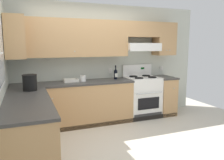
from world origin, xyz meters
The scene contains 9 objects.
ground_plane centered at (0.00, 0.00, 0.00)m, with size 7.04×7.04×0.00m, color beige.
wall_back centered at (0.39, 1.53, 1.48)m, with size 4.68×0.57×2.55m.
counter_back_run centered at (-0.01, 1.24, 0.45)m, with size 3.60×0.65×0.91m.
counter_left_run centered at (-1.24, 0.00, 0.45)m, with size 0.63×1.91×0.91m.
stove centered at (1.27, 1.25, 0.48)m, with size 0.76×0.62×1.20m.
wine_bottle centered at (0.63, 1.32, 1.03)m, with size 0.08×0.08×0.31m.
bowl centered at (-0.37, 1.34, 0.93)m, with size 0.30×0.25×0.06m.
bucket centered at (-1.19, 0.68, 1.05)m, with size 0.24×0.24×0.27m.
paper_towel_roll centered at (-0.12, 1.30, 0.97)m, with size 0.12×0.12×0.12m.
Camera 1 is at (-1.25, -3.24, 1.67)m, focal length 35.91 mm.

